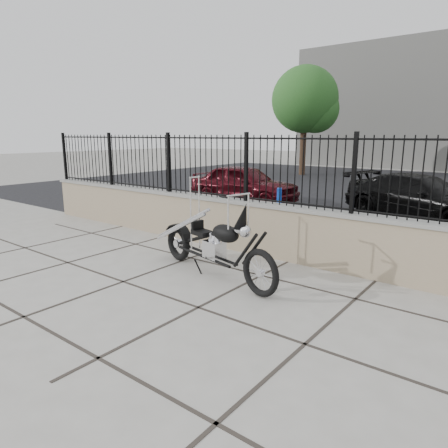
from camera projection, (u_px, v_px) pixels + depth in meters
ground_plane at (198, 308)px, 5.11m from camera, size 90.00×90.00×0.00m
parking_lot at (421, 194)px, 14.76m from camera, size 30.00×30.00×0.00m
retaining_wall at (293, 234)px, 6.93m from camera, size 14.00×0.36×0.96m
iron_fence at (295, 171)px, 6.69m from camera, size 14.00×0.08×1.20m
chopper_motorcycle at (212, 227)px, 6.12m from camera, size 2.61×1.05×1.55m
car_red at (244, 184)px, 12.89m from camera, size 3.67×1.62×1.23m
car_black at (420, 198)px, 10.26m from camera, size 4.31×2.85×1.16m
bollard_a at (279, 208)px, 9.33m from camera, size 0.12×0.12×0.95m
tree_left at (305, 96)px, 21.05m from camera, size 3.49×3.49×5.89m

